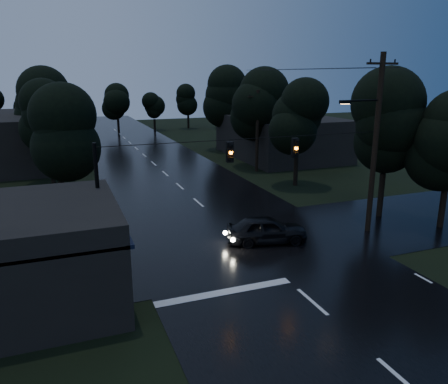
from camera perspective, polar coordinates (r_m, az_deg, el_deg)
ground at (r=15.16m, az=22.29°, el=-21.88°), size 160.00×160.00×0.00m
main_road at (r=40.46m, az=-7.68°, el=2.36°), size 12.00×120.00×0.02m
cross_street at (r=24.01m, az=2.50°, el=-6.51°), size 60.00×9.00×0.02m
building_far_right at (r=48.71m, az=7.42°, el=7.16°), size 10.00×14.00×4.40m
building_far_left at (r=49.12m, az=-26.84°, el=6.09°), size 10.00×16.00×5.00m
utility_pole_main at (r=25.67m, az=19.03°, el=6.27°), size 3.50×0.30×10.00m
utility_pole_far at (r=40.63m, az=4.37°, el=8.06°), size 2.00×0.30×7.50m
anchor_pole_left at (r=20.36m, az=-15.99°, el=-2.17°), size 0.18×0.18×6.00m
span_signals at (r=21.94m, az=5.05°, el=5.61°), size 15.00×0.37×1.12m
tree_corner_near at (r=28.76m, az=20.62°, el=8.48°), size 4.48×4.48×9.44m
tree_left_a at (r=30.66m, az=-21.09°, el=7.37°), size 3.92×3.92×8.26m
tree_left_b at (r=38.59m, az=-22.16°, el=9.24°), size 4.20×4.20×8.85m
tree_left_c at (r=48.55m, az=-22.82°, el=10.61°), size 4.48×4.48×9.44m
tree_right_a at (r=35.49m, az=9.65°, el=9.70°), size 4.20×4.20×8.85m
tree_right_b at (r=42.78m, az=4.87°, el=11.25°), size 4.48×4.48×9.44m
tree_right_c at (r=52.15m, az=0.61°, el=12.41°), size 4.76×4.76×10.03m
car at (r=23.76m, az=5.59°, el=-4.90°), size 4.62×2.66×1.48m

